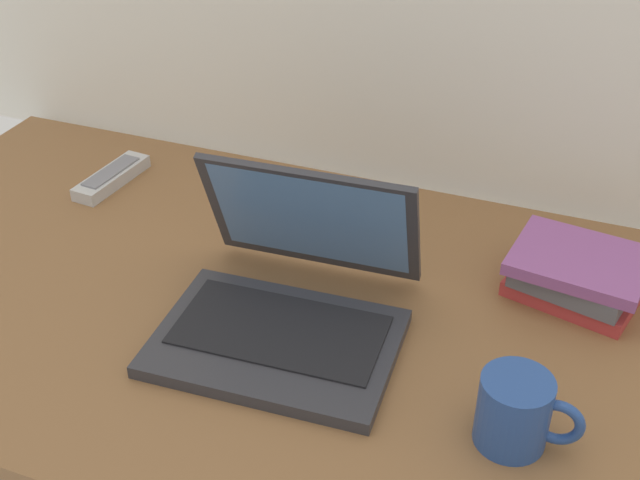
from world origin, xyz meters
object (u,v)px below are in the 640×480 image
(coffee_mug, at_px, (516,411))
(book_stack, at_px, (577,274))
(remote_control_near, at_px, (112,177))
(laptop, at_px, (289,298))

(coffee_mug, distance_m, book_stack, 0.31)
(remote_control_near, bearing_deg, coffee_mug, -24.44)
(book_stack, bearing_deg, laptop, -149.50)
(laptop, height_order, coffee_mug, laptop)
(laptop, relative_size, coffee_mug, 2.69)
(laptop, height_order, book_stack, laptop)
(coffee_mug, xyz_separation_m, book_stack, (0.03, 0.30, -0.01))
(laptop, distance_m, coffee_mug, 0.33)
(coffee_mug, bearing_deg, remote_control_near, 155.56)
(coffee_mug, xyz_separation_m, remote_control_near, (-0.75, 0.34, -0.03))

